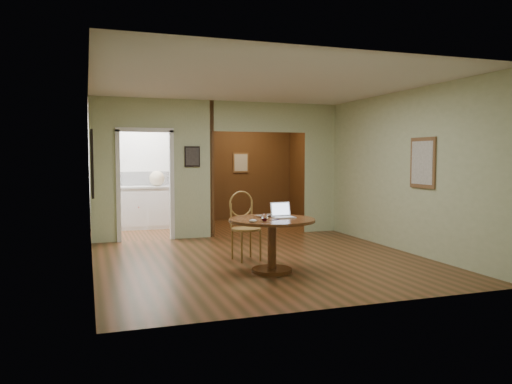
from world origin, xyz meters
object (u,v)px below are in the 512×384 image
object	(u,v)px
open_laptop	(282,213)
dining_table	(272,233)
chair	(244,222)
closed_laptop	(269,216)

from	to	relation	value
open_laptop	dining_table	bearing A→B (deg)	-155.97
dining_table	chair	distance (m)	0.95
chair	open_laptop	world-z (taller)	chair
chair	closed_laptop	world-z (taller)	chair
dining_table	chair	size ratio (longest dim) A/B	1.12
closed_laptop	open_laptop	bearing A→B (deg)	-60.19
dining_table	open_laptop	xyz separation A→B (m)	(0.19, 0.10, 0.25)
chair	dining_table	bearing A→B (deg)	-93.59
chair	open_laptop	distance (m)	0.92
open_laptop	closed_laptop	size ratio (longest dim) A/B	0.87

